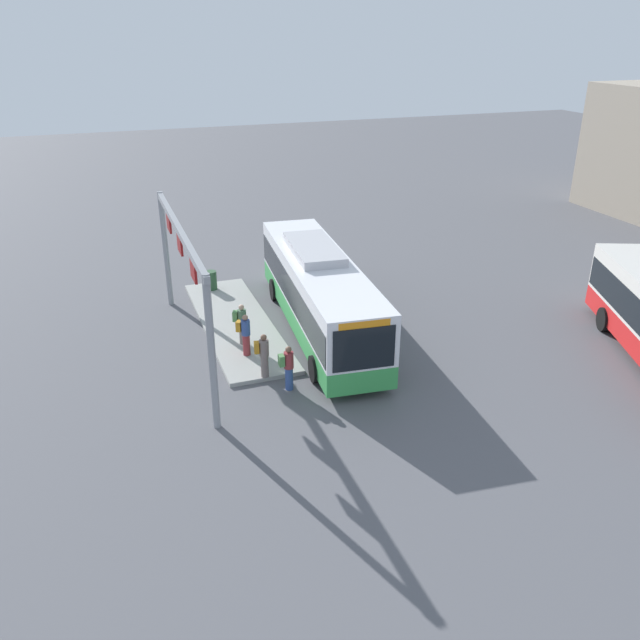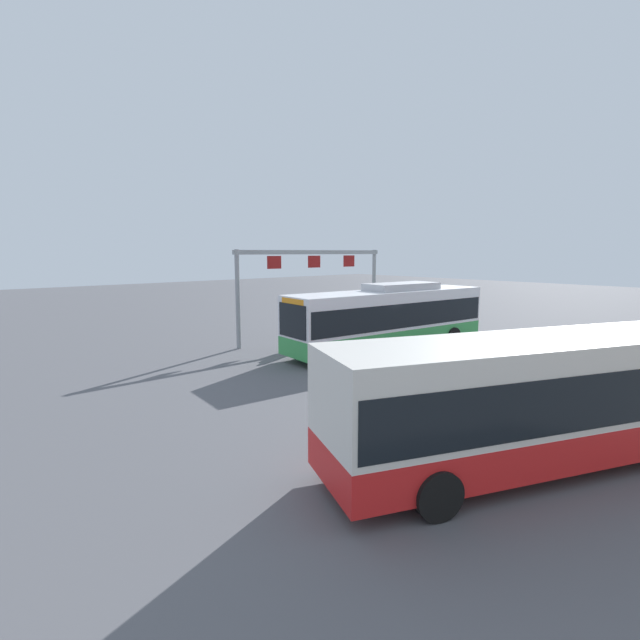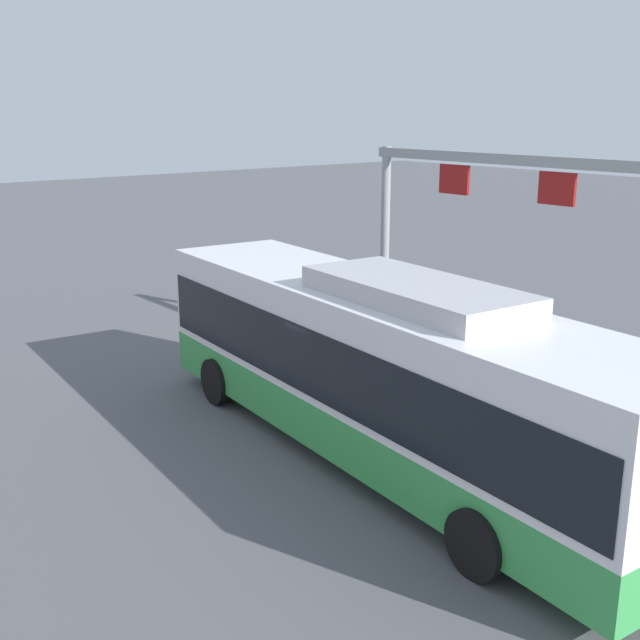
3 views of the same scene
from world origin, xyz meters
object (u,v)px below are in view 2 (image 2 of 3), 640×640
object	(u,v)px
bus_background_left	(544,393)
person_waiting_near	(323,325)
bus_main	(389,315)
person_waiting_mid	(299,329)
trash_bin	(405,321)
person_boarding	(294,336)
person_waiting_far	(337,323)

from	to	relation	value
bus_background_left	person_waiting_near	world-z (taller)	bus_background_left
bus_main	person_waiting_mid	distance (m)	4.71
bus_main	trash_bin	distance (m)	6.74
person_boarding	bus_main	bearing A→B (deg)	58.35
bus_main	person_waiting_mid	xyz separation A→B (m)	(3.31, -3.27, -0.76)
person_waiting_near	person_waiting_mid	distance (m)	1.88
person_waiting_near	person_waiting_far	distance (m)	0.99
person_waiting_near	trash_bin	world-z (taller)	person_waiting_near
bus_main	person_waiting_near	world-z (taller)	bus_main
person_waiting_mid	person_waiting_far	size ratio (longest dim) A/B	1.00
person_waiting_mid	trash_bin	world-z (taller)	person_waiting_mid
person_waiting_far	bus_background_left	bearing A→B (deg)	-2.03
person_waiting_near	person_waiting_mid	bearing A→B (deg)	-49.31
bus_background_left	person_boarding	xyz separation A→B (m)	(-3.28, -13.70, -0.89)
bus_background_left	person_waiting_near	distance (m)	15.76
bus_background_left	trash_bin	bearing A→B (deg)	-110.13
person_boarding	trash_bin	xyz separation A→B (m)	(-9.87, -0.78, -0.28)
bus_main	bus_background_left	distance (m)	13.35
person_waiting_near	bus_main	bearing A→B (deg)	56.79
bus_main	person_waiting_mid	bearing A→B (deg)	-39.44
person_boarding	person_waiting_near	distance (m)	2.88
person_waiting_mid	person_boarding	bearing A→B (deg)	-42.56
person_boarding	person_waiting_far	bearing A→B (deg)	101.88
trash_bin	person_boarding	bearing A→B (deg)	4.52
person_waiting_far	person_waiting_near	bearing A→B (deg)	-71.47
bus_main	trash_bin	xyz separation A→B (m)	(-5.68, -3.42, -1.20)
bus_main	person_waiting_near	size ratio (longest dim) A/B	7.19
trash_bin	bus_background_left	bearing A→B (deg)	47.75
bus_main	person_boarding	xyz separation A→B (m)	(4.20, -2.64, -0.92)
person_boarding	person_waiting_far	xyz separation A→B (m)	(-3.74, -0.75, 0.16)
trash_bin	bus_main	bearing A→B (deg)	31.07
bus_background_left	person_waiting_near	bearing A→B (deg)	-90.42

